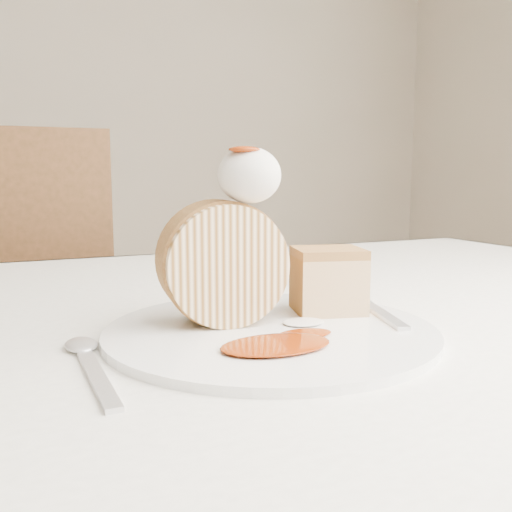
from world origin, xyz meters
name	(u,v)px	position (x,y,z in m)	size (l,w,h in m)	color
table	(256,375)	(0.00, 0.20, 0.66)	(1.40, 0.90, 0.75)	white
chair_far	(1,325)	(-0.28, 0.96, 0.57)	(0.49, 0.49, 0.99)	brown
plate	(270,331)	(-0.05, 0.06, 0.75)	(0.30, 0.30, 0.01)	white
roulade_slice	(222,263)	(-0.08, 0.10, 0.81)	(0.11, 0.11, 0.06)	#FFE1B1
cake_chunk	(328,284)	(0.03, 0.09, 0.79)	(0.07, 0.06, 0.06)	#A6763F
whipped_cream	(249,175)	(-0.06, 0.08, 0.90)	(0.06, 0.06, 0.05)	silver
caramel_drizzle	(244,142)	(-0.07, 0.08, 0.92)	(0.03, 0.02, 0.01)	#862705
caramel_pool	(276,344)	(-0.07, 0.00, 0.76)	(0.09, 0.06, 0.00)	#862705
fork	(379,312)	(0.07, 0.06, 0.76)	(0.02, 0.18, 0.00)	silver
spoon	(98,378)	(-0.21, 0.01, 0.75)	(0.02, 0.16, 0.00)	silver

